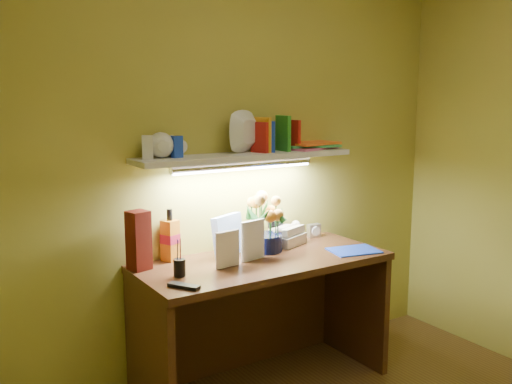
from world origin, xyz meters
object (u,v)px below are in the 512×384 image
at_px(telephone, 287,234).
at_px(whisky_bottle, 170,235).
at_px(flower_bouquet, 265,222).
at_px(desk_clock, 314,230).
at_px(desk, 263,324).

height_order(telephone, whisky_bottle, whisky_bottle).
relative_size(flower_bouquet, telephone, 1.61).
bearing_deg(telephone, desk_clock, -8.51).
height_order(desk, flower_bouquet, flower_bouquet).
distance_m(desk, whisky_bottle, 0.72).
relative_size(telephone, desk_clock, 2.56).
relative_size(desk, whisky_bottle, 4.94).
bearing_deg(desk, telephone, 32.58).
xyz_separation_m(desk, flower_bouquet, (0.10, 0.13, 0.55)).
xyz_separation_m(telephone, whisky_bottle, (-0.73, 0.07, 0.08)).
relative_size(desk, telephone, 6.58).
bearing_deg(flower_bouquet, desk, -127.12).
xyz_separation_m(desk_clock, whisky_bottle, (-0.98, 0.01, 0.10)).
bearing_deg(desk_clock, desk, -151.32).
xyz_separation_m(telephone, desk_clock, (0.25, 0.05, -0.02)).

